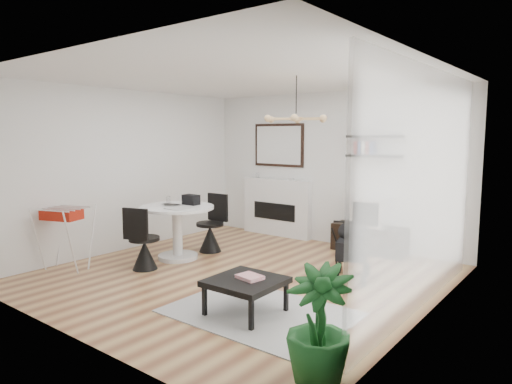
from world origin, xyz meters
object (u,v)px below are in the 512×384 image
Objects in this scene: fireplace at (277,200)px; drying_rack at (65,237)px; coffee_table at (246,283)px; tv_console at (369,239)px; stroller at (352,251)px; potted_plant at (319,324)px; crt_tv at (371,212)px; dining_table at (177,224)px.

fireplace is 3.91m from drying_rack.
drying_rack reaches higher than coffee_table.
drying_rack is (-3.06, -3.61, 0.26)m from tv_console.
tv_console is 1.50m from stroller.
tv_console is 1.38× the size of stroller.
tv_console is 4.24m from potted_plant.
tv_console is 1.31× the size of drying_rack.
potted_plant is (3.34, -4.15, -0.22)m from fireplace.
fireplace is at bearing 55.05° from drying_rack.
potted_plant is (1.33, -4.00, -0.22)m from crt_tv.
fireplace is 1.88× the size of dining_table.
drying_rack is at bearing -130.34° from tv_console.
dining_table is 2.74m from stroller.
fireplace is 2.31× the size of potted_plant.
tv_console is 0.46m from crt_tv.
drying_rack is 4.08m from stroller.
fireplace is at bearing 128.83° from potted_plant.
stroller reaches higher than tv_console.
coffee_table is at bearing -13.22° from drying_rack.
crt_tv is at bearing -4.21° from fireplace.
stroller reaches higher than coffee_table.
tv_console is 4.74m from drying_rack.
crt_tv reaches higher than dining_table.
crt_tv is (2.01, -0.15, -0.00)m from fireplace.
fireplace is 4.01m from coffee_table.
dining_table is (-0.24, -2.36, -0.13)m from fireplace.
coffee_table is at bearing -25.54° from dining_table.
potted_plant is (3.58, -1.79, -0.09)m from dining_table.
dining_table is at bearing -95.75° from fireplace.
stroller is (0.40, -1.44, 0.15)m from tv_console.
fireplace is 2.04m from tv_console.
tv_console is (1.98, -0.14, -0.46)m from fireplace.
fireplace reaches higher than drying_rack.
stroller is (2.38, -1.59, -0.31)m from fireplace.
tv_console is at bearing 90.76° from coffee_table.
drying_rack is (-0.84, -1.39, -0.07)m from dining_table.
stroller is at bearing -33.72° from fireplace.
stroller is 2.74m from potted_plant.
coffee_table is at bearing -119.30° from stroller.
drying_rack reaches higher than crt_tv.
stroller is at bearing 16.42° from dining_table.
potted_plant is at bearing -28.36° from coffee_table.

